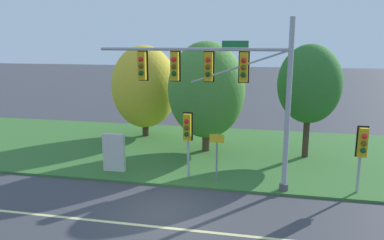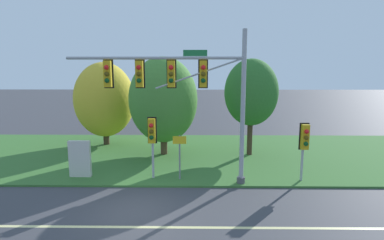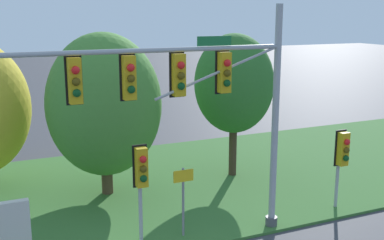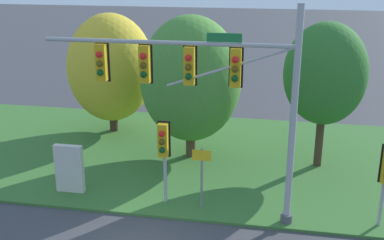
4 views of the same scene
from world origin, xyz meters
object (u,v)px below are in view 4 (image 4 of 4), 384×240
Objects in this scene: tree_behind_signpost at (325,74)px; info_kiosk at (69,169)px; tree_nearest_road at (111,68)px; tree_left_of_mast at (191,79)px; route_sign_post at (202,170)px; traffic_signal_mast at (208,83)px; pedestrian_signal_further_along at (163,145)px.

tree_behind_signpost is 3.27× the size of info_kiosk.
tree_nearest_road is 0.96× the size of tree_left_of_mast.
route_sign_post is at bearing -3.34° from info_kiosk.
tree_left_of_mast is (-1.30, 4.70, 2.14)m from route_sign_post.
traffic_signal_mast reaches higher than pedestrian_signal_further_along.
tree_behind_signpost is (4.08, 5.15, -0.69)m from traffic_signal_mast.
pedestrian_signal_further_along is 0.51× the size of tree_behind_signpost.
route_sign_post is at bearing -0.11° from pedestrian_signal_further_along.
tree_nearest_road is at bearing 121.85° from pedestrian_signal_further_along.
traffic_signal_mast reaches higher than info_kiosk.
tree_behind_signpost is at bearing 51.59° from traffic_signal_mast.
traffic_signal_mast is at bearing -8.48° from info_kiosk.
route_sign_post is 0.37× the size of tree_nearest_road.
route_sign_post is 1.20× the size of info_kiosk.
pedestrian_signal_further_along is at bearing 162.62° from traffic_signal_mast.
pedestrian_signal_further_along reaches higher than info_kiosk.
traffic_signal_mast is at bearing -17.38° from pedestrian_signal_further_along.
info_kiosk is (0.72, -6.99, -2.40)m from tree_nearest_road.
tree_behind_signpost reaches higher than pedestrian_signal_further_along.
route_sign_post is (1.38, -0.00, -0.85)m from pedestrian_signal_further_along.
traffic_signal_mast reaches higher than tree_nearest_road.
tree_behind_signpost is at bearing 39.03° from pedestrian_signal_further_along.
pedestrian_signal_further_along is 1.62m from route_sign_post.
route_sign_post is 0.37× the size of tree_behind_signpost.
tree_left_of_mast reaches higher than pedestrian_signal_further_along.
pedestrian_signal_further_along is at bearing -90.94° from tree_left_of_mast.
tree_nearest_road is (-6.16, 7.80, -1.41)m from traffic_signal_mast.
tree_nearest_road is (-4.53, 7.29, 1.04)m from pedestrian_signal_further_along.
tree_nearest_road is 3.20× the size of info_kiosk.
info_kiosk is (-3.88, -4.40, -2.64)m from tree_left_of_mast.
tree_left_of_mast is at bearing 89.06° from pedestrian_signal_further_along.
route_sign_post is at bearing -133.12° from tree_behind_signpost.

